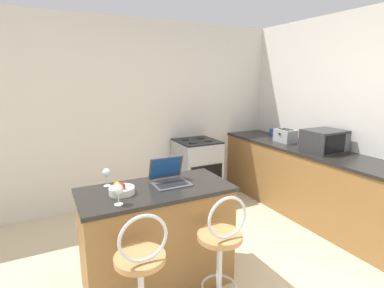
% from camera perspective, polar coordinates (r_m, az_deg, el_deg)
% --- Properties ---
extents(wall_back, '(12.00, 0.06, 2.60)m').
position_cam_1_polar(wall_back, '(4.34, -11.15, 5.54)').
color(wall_back, silver).
rests_on(wall_back, ground_plane).
extents(breakfast_bar, '(1.27, 0.62, 0.91)m').
position_cam_1_polar(breakfast_bar, '(2.74, -6.65, -17.21)').
color(breakfast_bar, olive).
rests_on(breakfast_bar, ground_plane).
extents(counter_right, '(0.66, 2.96, 0.91)m').
position_cam_1_polar(counter_right, '(4.29, 21.36, -6.80)').
color(counter_right, olive).
rests_on(counter_right, ground_plane).
extents(bar_stool_near, '(0.40, 0.40, 1.00)m').
position_cam_1_polar(bar_stool_near, '(2.22, -9.55, -24.82)').
color(bar_stool_near, silver).
rests_on(bar_stool_near, ground_plane).
extents(bar_stool_far, '(0.40, 0.40, 1.00)m').
position_cam_1_polar(bar_stool_far, '(2.43, 5.48, -21.01)').
color(bar_stool_far, silver).
rests_on(bar_stool_far, ground_plane).
extents(laptop, '(0.31, 0.28, 0.22)m').
position_cam_1_polar(laptop, '(2.64, -4.40, -6.22)').
color(laptop, '#47474C').
rests_on(laptop, breakfast_bar).
extents(microwave, '(0.47, 0.39, 0.27)m').
position_cam_1_polar(microwave, '(4.05, 23.87, 0.56)').
color(microwave, '#2D2D30').
rests_on(microwave, counter_right).
extents(toaster, '(0.22, 0.28, 0.19)m').
position_cam_1_polar(toaster, '(4.47, 17.34, 1.52)').
color(toaster, '#9EA3A8').
rests_on(toaster, counter_right).
extents(stove_range, '(0.58, 0.61, 0.92)m').
position_cam_1_polar(stove_range, '(4.50, 0.94, -4.98)').
color(stove_range, '#9EA3A8').
rests_on(stove_range, ground_plane).
extents(fruit_bowl, '(0.20, 0.20, 0.11)m').
position_cam_1_polar(fruit_bowl, '(2.46, -13.33, -8.45)').
color(fruit_bowl, silver).
rests_on(fruit_bowl, breakfast_bar).
extents(wine_glass_tall, '(0.07, 0.07, 0.16)m').
position_cam_1_polar(wine_glass_tall, '(2.63, -16.00, -5.39)').
color(wine_glass_tall, silver).
rests_on(wine_glass_tall, breakfast_bar).
extents(wine_glass_short, '(0.08, 0.08, 0.16)m').
position_cam_1_polar(wine_glass_short, '(2.24, -13.92, -8.54)').
color(wine_glass_short, silver).
rests_on(wine_glass_short, breakfast_bar).
extents(mug_blue, '(0.10, 0.08, 0.09)m').
position_cam_1_polar(mug_blue, '(5.00, 15.00, 2.27)').
color(mug_blue, '#2D51AD').
rests_on(mug_blue, counter_right).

